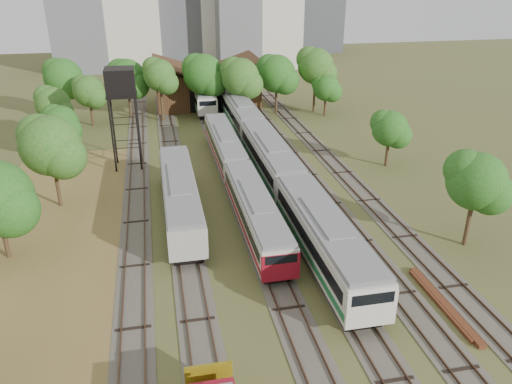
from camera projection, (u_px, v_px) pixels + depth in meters
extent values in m
plane|color=#475123|center=(334.00, 336.00, 30.39)|extent=(240.00, 240.00, 0.00)
cube|color=brown|center=(45.00, 295.00, 34.17)|extent=(14.00, 60.00, 0.04)
cube|color=#4C473D|center=(137.00, 189.00, 50.45)|extent=(2.60, 80.00, 0.06)
cube|color=#472D1E|center=(129.00, 189.00, 50.28)|extent=(0.08, 80.00, 0.14)
cube|color=#472D1E|center=(144.00, 188.00, 50.54)|extent=(0.08, 80.00, 0.14)
cube|color=#4C473D|center=(177.00, 186.00, 51.19)|extent=(2.60, 80.00, 0.06)
cube|color=#472D1E|center=(170.00, 186.00, 51.02)|extent=(0.08, 80.00, 0.14)
cube|color=#472D1E|center=(184.00, 185.00, 51.29)|extent=(0.08, 80.00, 0.14)
cube|color=#4C473D|center=(234.00, 181.00, 52.30)|extent=(2.60, 80.00, 0.06)
cube|color=#472D1E|center=(227.00, 181.00, 52.13)|extent=(0.08, 80.00, 0.14)
cube|color=#472D1E|center=(241.00, 180.00, 52.40)|extent=(0.08, 80.00, 0.14)
cube|color=#4C473D|center=(271.00, 178.00, 53.05)|extent=(2.60, 80.00, 0.06)
cube|color=#472D1E|center=(265.00, 178.00, 52.88)|extent=(0.08, 80.00, 0.14)
cube|color=#472D1E|center=(278.00, 177.00, 53.14)|extent=(0.08, 80.00, 0.14)
cube|color=#4C473D|center=(307.00, 175.00, 53.79)|extent=(2.60, 80.00, 0.06)
cube|color=#472D1E|center=(301.00, 175.00, 53.62)|extent=(0.08, 80.00, 0.14)
cube|color=#472D1E|center=(314.00, 174.00, 53.89)|extent=(0.08, 80.00, 0.14)
cube|color=#4C473D|center=(342.00, 173.00, 54.53)|extent=(2.60, 80.00, 0.06)
cube|color=#472D1E|center=(336.00, 172.00, 54.36)|extent=(0.08, 80.00, 0.14)
cube|color=#472D1E|center=(349.00, 171.00, 54.63)|extent=(0.08, 80.00, 0.14)
cube|color=black|center=(256.00, 228.00, 42.30)|extent=(2.02, 15.64, 0.73)
cube|color=beige|center=(256.00, 212.00, 41.67)|extent=(2.66, 17.00, 2.29)
cube|color=black|center=(256.00, 209.00, 41.56)|extent=(2.72, 15.64, 0.78)
cube|color=slate|center=(256.00, 198.00, 41.13)|extent=(2.45, 16.66, 0.33)
cube|color=maroon|center=(256.00, 219.00, 41.94)|extent=(2.72, 16.66, 0.41)
cube|color=maroon|center=(281.00, 267.00, 34.18)|extent=(2.70, 0.25, 2.06)
cube|color=black|center=(225.00, 157.00, 57.91)|extent=(2.02, 15.64, 0.73)
cube|color=beige|center=(225.00, 145.00, 57.29)|extent=(2.66, 17.00, 2.29)
cube|color=black|center=(225.00, 143.00, 57.17)|extent=(2.72, 15.64, 0.78)
cube|color=slate|center=(224.00, 134.00, 56.75)|extent=(2.45, 16.66, 0.33)
cube|color=maroon|center=(225.00, 150.00, 57.55)|extent=(2.72, 16.66, 0.41)
cube|color=black|center=(323.00, 258.00, 37.70)|extent=(2.38, 15.64, 0.87)
cube|color=beige|center=(325.00, 238.00, 36.97)|extent=(3.14, 17.00, 2.71)
cube|color=black|center=(325.00, 234.00, 36.83)|extent=(3.20, 15.64, 0.92)
cube|color=slate|center=(326.00, 219.00, 36.33)|extent=(2.89, 16.66, 0.39)
cube|color=#196536|center=(324.00, 247.00, 37.28)|extent=(3.20, 16.66, 0.49)
cube|color=beige|center=(371.00, 309.00, 29.48)|extent=(3.18, 0.25, 2.44)
cube|color=black|center=(270.00, 173.00, 53.32)|extent=(2.38, 15.64, 0.87)
cube|color=beige|center=(271.00, 157.00, 52.58)|extent=(3.14, 17.00, 2.71)
cube|color=black|center=(271.00, 155.00, 52.44)|extent=(3.20, 15.64, 0.92)
cube|color=slate|center=(271.00, 143.00, 51.94)|extent=(2.89, 16.66, 0.39)
cube|color=#196536|center=(270.00, 164.00, 52.89)|extent=(3.20, 16.66, 0.49)
cube|color=black|center=(241.00, 126.00, 68.93)|extent=(2.38, 15.64, 0.87)
cube|color=beige|center=(241.00, 114.00, 68.19)|extent=(3.14, 17.00, 2.71)
cube|color=black|center=(241.00, 112.00, 68.06)|extent=(3.20, 15.64, 0.92)
cube|color=slate|center=(241.00, 103.00, 67.55)|extent=(2.89, 16.66, 0.39)
cube|color=#196536|center=(241.00, 119.00, 68.50)|extent=(3.20, 16.66, 0.49)
cube|color=black|center=(202.00, 105.00, 79.81)|extent=(2.18, 14.72, 0.79)
cube|color=beige|center=(202.00, 95.00, 79.13)|extent=(2.87, 16.00, 2.48)
cube|color=black|center=(202.00, 93.00, 79.01)|extent=(2.93, 14.72, 0.84)
cube|color=slate|center=(202.00, 86.00, 78.55)|extent=(2.64, 15.68, 0.36)
cube|color=#196536|center=(202.00, 99.00, 79.42)|extent=(2.93, 15.68, 0.45)
cube|color=beige|center=(208.00, 108.00, 72.09)|extent=(2.91, 0.25, 2.23)
cube|color=gold|center=(209.00, 377.00, 25.45)|extent=(2.44, 0.20, 1.63)
cube|color=black|center=(181.00, 212.00, 44.88)|extent=(2.21, 16.56, 0.80)
cube|color=gray|center=(180.00, 196.00, 44.19)|extent=(2.92, 18.00, 2.51)
cube|color=black|center=(180.00, 192.00, 44.07)|extent=(2.98, 16.56, 0.85)
cube|color=slate|center=(179.00, 181.00, 43.60)|extent=(2.68, 17.64, 0.36)
cylinder|color=black|center=(112.00, 137.00, 53.19)|extent=(0.20, 0.20, 8.05)
cylinder|color=black|center=(138.00, 135.00, 53.69)|extent=(0.20, 0.20, 8.05)
cylinder|color=black|center=(114.00, 129.00, 55.61)|extent=(0.20, 0.20, 8.05)
cylinder|color=black|center=(139.00, 128.00, 56.12)|extent=(0.20, 0.20, 8.05)
cube|color=black|center=(122.00, 95.00, 52.95)|extent=(3.17, 3.17, 0.20)
cube|color=black|center=(120.00, 81.00, 52.35)|extent=(3.02, 3.02, 2.72)
cube|color=brown|center=(440.00, 303.00, 33.17)|extent=(0.52, 7.73, 0.26)
cube|color=brown|center=(444.00, 304.00, 33.11)|extent=(0.53, 8.52, 0.28)
cube|color=#382214|center=(207.00, 87.00, 80.81)|extent=(16.00, 11.00, 5.50)
cube|color=#382214|center=(180.00, 67.00, 78.69)|extent=(8.45, 11.55, 2.96)
cube|color=#382214|center=(230.00, 65.00, 80.17)|extent=(8.45, 11.55, 2.96)
cube|color=black|center=(211.00, 99.00, 76.17)|extent=(6.40, 0.15, 4.12)
cylinder|color=#382616|center=(4.00, 234.00, 37.90)|extent=(0.36, 0.36, 4.00)
cylinder|color=#382616|center=(57.00, 183.00, 46.10)|extent=(0.36, 0.36, 4.69)
sphere|color=#185115|center=(50.00, 146.00, 44.61)|extent=(5.47, 5.47, 5.47)
cylinder|color=#382616|center=(65.00, 148.00, 56.26)|extent=(0.36, 0.36, 3.77)
sphere|color=#185115|center=(61.00, 123.00, 55.06)|extent=(3.90, 3.90, 3.90)
cylinder|color=#382616|center=(57.00, 131.00, 61.31)|extent=(0.36, 0.36, 4.30)
sphere|color=#185115|center=(53.00, 104.00, 59.94)|extent=(4.18, 4.18, 4.18)
cylinder|color=#382616|center=(67.00, 103.00, 72.98)|extent=(0.36, 0.36, 4.74)
sphere|color=#185115|center=(63.00, 78.00, 71.47)|extent=(5.51, 5.51, 5.51)
cylinder|color=#382616|center=(92.00, 112.00, 69.98)|extent=(0.36, 0.36, 3.87)
sphere|color=#185115|center=(89.00, 91.00, 68.75)|extent=(4.32, 4.32, 4.32)
cylinder|color=#382616|center=(130.00, 102.00, 74.04)|extent=(0.36, 0.36, 4.52)
sphere|color=#185115|center=(127.00, 78.00, 72.60)|extent=(5.52, 5.52, 5.52)
cylinder|color=#382616|center=(162.00, 103.00, 71.87)|extent=(0.36, 0.36, 5.20)
sphere|color=#185115|center=(160.00, 75.00, 70.22)|extent=(4.50, 4.50, 4.50)
cylinder|color=#382616|center=(205.00, 101.00, 73.80)|extent=(0.36, 0.36, 4.97)
sphere|color=#185115|center=(204.00, 75.00, 72.21)|extent=(5.88, 5.88, 5.88)
cylinder|color=#382616|center=(241.00, 104.00, 71.93)|extent=(0.36, 0.36, 4.98)
sphere|color=#185115|center=(240.00, 77.00, 70.34)|extent=(5.39, 5.39, 5.39)
cylinder|color=#382616|center=(276.00, 98.00, 75.67)|extent=(0.36, 0.36, 4.75)
sphere|color=#185115|center=(277.00, 74.00, 74.16)|extent=(5.61, 5.61, 5.61)
cylinder|color=#382616|center=(314.00, 94.00, 76.45)|extent=(0.36, 0.36, 5.50)
sphere|color=#185115|center=(316.00, 66.00, 74.70)|extent=(5.35, 5.35, 5.35)
cylinder|color=#382616|center=(469.00, 220.00, 39.58)|extent=(0.36, 0.36, 4.39)
sphere|color=#185115|center=(476.00, 181.00, 38.18)|extent=(4.54, 4.54, 4.54)
cylinder|color=#382616|center=(387.00, 151.00, 55.81)|extent=(0.36, 0.36, 3.43)
sphere|color=#185115|center=(390.00, 129.00, 54.72)|extent=(3.97, 3.97, 3.97)
cylinder|color=#382616|center=(325.00, 104.00, 75.04)|extent=(0.36, 0.36, 3.32)
sphere|color=#185115|center=(326.00, 88.00, 73.99)|extent=(3.97, 3.97, 3.97)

